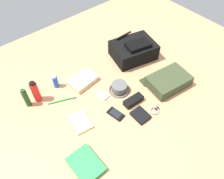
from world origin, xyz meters
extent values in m
cube|color=tan|center=(0.00, 0.00, -0.01)|extent=(2.64, 2.02, 0.02)
cube|color=black|center=(0.38, 0.19, 0.06)|extent=(0.38, 0.32, 0.13)
cube|color=black|center=(0.38, 0.14, 0.14)|extent=(0.20, 0.15, 0.03)
cylinder|color=black|center=(0.38, 0.31, 0.14)|extent=(0.15, 0.02, 0.02)
cube|color=#384228|center=(0.36, -0.20, 0.04)|extent=(0.32, 0.23, 0.08)
cube|color=#2C3520|center=(0.36, -0.09, 0.01)|extent=(0.28, 0.11, 0.01)
cylinder|color=#5B5B5B|center=(0.06, -0.01, 0.03)|extent=(0.11, 0.11, 0.05)
torus|color=#5B5B5B|center=(0.06, -0.01, 0.01)|extent=(0.15, 0.15, 0.01)
cylinder|color=#19471E|center=(-0.49, 0.29, 0.07)|extent=(0.04, 0.04, 0.14)
cylinder|color=#19471E|center=(-0.49, 0.29, 0.15)|extent=(0.03, 0.03, 0.01)
cylinder|color=red|center=(-0.42, 0.28, 0.08)|extent=(0.05, 0.05, 0.16)
cylinder|color=black|center=(-0.42, 0.28, 0.16)|extent=(0.04, 0.04, 0.01)
cylinder|color=blue|center=(-0.26, 0.31, 0.05)|extent=(0.04, 0.04, 0.09)
cylinder|color=silver|center=(-0.26, 0.31, 0.10)|extent=(0.03, 0.03, 0.01)
cube|color=#2D934C|center=(-0.44, -0.30, 0.01)|extent=(0.15, 0.19, 0.03)
cube|color=white|center=(-0.44, -0.30, 0.01)|extent=(0.14, 0.19, 0.02)
cube|color=black|center=(-0.10, -0.15, 0.01)|extent=(0.08, 0.12, 0.01)
cube|color=black|center=(-0.10, -0.15, 0.01)|extent=(0.06, 0.08, 0.00)
cube|color=#B7B7BC|center=(-0.06, 0.03, 0.01)|extent=(0.07, 0.09, 0.01)
cylinder|color=silver|center=(-0.06, 0.01, 0.01)|extent=(0.03, 0.03, 0.00)
torus|color=#99999E|center=(0.11, -0.30, 0.01)|extent=(0.06, 0.06, 0.01)
cylinder|color=black|center=(0.14, -0.30, 0.01)|extent=(0.03, 0.03, 0.01)
cylinder|color=#198C33|center=(-0.31, 0.17, 0.00)|extent=(0.18, 0.08, 0.01)
cube|color=white|center=(-0.23, 0.14, 0.02)|extent=(0.02, 0.02, 0.01)
cube|color=black|center=(0.02, -0.27, 0.01)|extent=(0.09, 0.11, 0.02)
cube|color=beige|center=(-0.31, -0.06, 0.01)|extent=(0.13, 0.17, 0.02)
cube|color=beige|center=(-0.09, 0.22, 0.02)|extent=(0.22, 0.16, 0.04)
cube|color=black|center=(0.06, -0.16, 0.02)|extent=(0.14, 0.07, 0.04)
camera|label=1|loc=(-0.63, -0.75, 1.20)|focal=35.24mm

